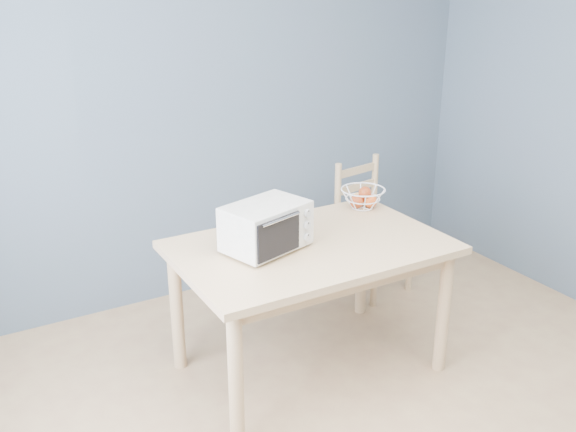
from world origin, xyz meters
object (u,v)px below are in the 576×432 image
dining_chair (370,228)px  toaster_oven (264,227)px  fruit_basket (363,197)px  dining_table (310,262)px

dining_chair → toaster_oven: bearing=-162.4°
toaster_oven → dining_chair: bearing=11.2°
fruit_basket → dining_chair: bearing=45.9°
fruit_basket → dining_chair: dining_chair is taller
dining_table → fruit_basket: fruit_basket is taller
toaster_oven → dining_chair: (1.13, 0.60, -0.44)m
dining_chair → dining_table: bearing=-154.1°
dining_table → dining_chair: size_ratio=1.56×
fruit_basket → dining_chair: size_ratio=0.37×
dining_table → toaster_oven: (-0.25, 0.04, 0.23)m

